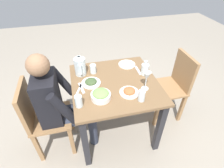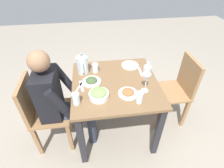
% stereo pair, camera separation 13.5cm
% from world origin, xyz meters
% --- Properties ---
extents(ground_plane, '(8.00, 8.00, 0.00)m').
position_xyz_m(ground_plane, '(0.00, 0.00, 0.00)').
color(ground_plane, gray).
extents(dining_table, '(0.88, 0.88, 0.74)m').
position_xyz_m(dining_table, '(0.00, 0.00, 0.61)').
color(dining_table, brown).
rests_on(dining_table, ground_plane).
extents(chair_near, '(0.40, 0.40, 0.88)m').
position_xyz_m(chair_near, '(0.06, -0.77, 0.50)').
color(chair_near, '#997047').
rests_on(chair_near, ground_plane).
extents(chair_far, '(0.40, 0.40, 0.88)m').
position_xyz_m(chair_far, '(-0.10, 0.77, 0.50)').
color(chair_far, '#997047').
rests_on(chair_far, ground_plane).
extents(diner_near, '(0.48, 0.53, 1.18)m').
position_xyz_m(diner_near, '(0.06, -0.57, 0.65)').
color(diner_near, black).
rests_on(diner_near, ground_plane).
extents(water_pitcher, '(0.16, 0.12, 0.19)m').
position_xyz_m(water_pitcher, '(-0.23, -0.32, 0.83)').
color(water_pitcher, silver).
rests_on(water_pitcher, dining_table).
extents(salad_bowl, '(0.18, 0.18, 0.09)m').
position_xyz_m(salad_bowl, '(0.20, -0.18, 0.78)').
color(salad_bowl, white).
rests_on(salad_bowl, dining_table).
extents(plate_rice_curry, '(0.19, 0.19, 0.06)m').
position_xyz_m(plate_rice_curry, '(0.19, 0.09, 0.76)').
color(plate_rice_curry, white).
rests_on(plate_rice_curry, dining_table).
extents(plate_beans, '(0.19, 0.19, 0.04)m').
position_xyz_m(plate_beans, '(-0.29, 0.22, 0.75)').
color(plate_beans, white).
rests_on(plate_beans, dining_table).
extents(plate_dolmas, '(0.19, 0.19, 0.05)m').
position_xyz_m(plate_dolmas, '(-0.04, -0.24, 0.76)').
color(plate_dolmas, white).
rests_on(plate_dolmas, dining_table).
extents(water_glass_near_right, '(0.07, 0.07, 0.10)m').
position_xyz_m(water_glass_near_right, '(-0.22, -0.19, 0.79)').
color(water_glass_near_right, silver).
rests_on(water_glass_near_right, dining_table).
extents(water_glass_near_left, '(0.07, 0.07, 0.11)m').
position_xyz_m(water_glass_near_left, '(0.25, -0.38, 0.79)').
color(water_glass_near_left, silver).
rests_on(water_glass_near_left, dining_table).
extents(water_glass_center, '(0.06, 0.06, 0.11)m').
position_xyz_m(water_glass_center, '(0.31, 0.17, 0.79)').
color(water_glass_center, silver).
rests_on(water_glass_center, dining_table).
extents(wine_glass, '(0.08, 0.08, 0.20)m').
position_xyz_m(wine_glass, '(0.17, 0.26, 0.88)').
color(wine_glass, silver).
rests_on(wine_glass, dining_table).
extents(oil_carafe, '(0.08, 0.08, 0.16)m').
position_xyz_m(oil_carafe, '(-0.07, 0.35, 0.79)').
color(oil_carafe, silver).
rests_on(oil_carafe, dining_table).
extents(salt_shaker, '(0.03, 0.03, 0.05)m').
position_xyz_m(salt_shaker, '(-0.30, -0.19, 0.77)').
color(salt_shaker, white).
rests_on(salt_shaker, dining_table).
extents(fork_near, '(0.17, 0.05, 0.01)m').
position_xyz_m(fork_near, '(0.02, -0.34, 0.74)').
color(fork_near, silver).
rests_on(fork_near, dining_table).
extents(knife_near, '(0.18, 0.09, 0.01)m').
position_xyz_m(knife_near, '(0.03, -0.37, 0.74)').
color(knife_near, silver).
rests_on(knife_near, dining_table).
extents(fork_far, '(0.17, 0.03, 0.01)m').
position_xyz_m(fork_far, '(-0.15, 0.30, 0.74)').
color(fork_far, silver).
rests_on(fork_far, dining_table).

